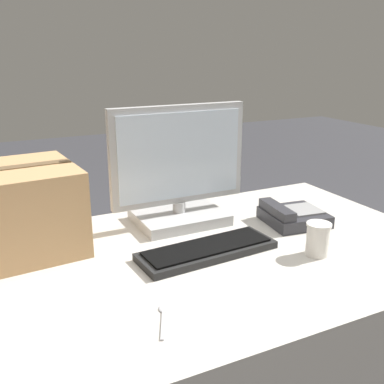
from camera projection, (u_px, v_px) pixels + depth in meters
The scene contains 6 objects.
office_desk at pixel (159, 373), 1.37m from camera, with size 1.80×0.90×0.74m.
monitor at pixel (179, 176), 1.51m from camera, with size 0.47×0.23×0.40m.
keyboard at pixel (207, 250), 1.31m from camera, with size 0.42×0.17×0.03m.
desk_phone at pixel (292, 216), 1.54m from camera, with size 0.21×0.21×0.07m.
paper_cup_right at pixel (318, 239), 1.30m from camera, with size 0.07×0.07×0.10m.
spoon at pixel (163, 315), 1.01m from camera, with size 0.07×0.13×0.00m.
Camera 1 is at (-0.41, -1.06, 1.31)m, focal length 42.00 mm.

